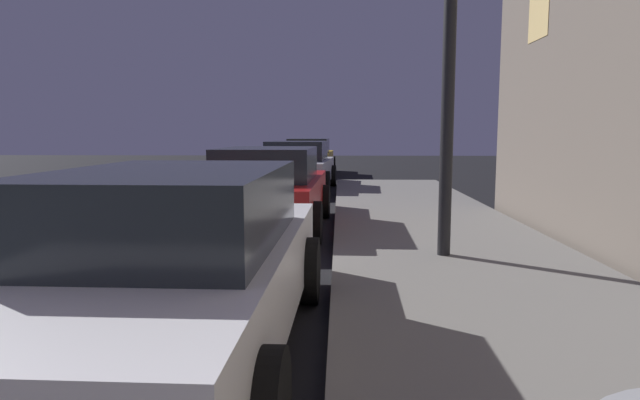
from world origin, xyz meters
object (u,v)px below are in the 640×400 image
(car_white, at_px, (174,265))
(car_yellow_cab, at_px, (309,157))
(car_silver, at_px, (297,166))
(car_red, at_px, (269,189))

(car_white, bearing_deg, car_yellow_cab, 90.01)
(car_silver, relative_size, car_yellow_cab, 1.01)
(car_red, bearing_deg, car_white, -89.99)
(car_red, bearing_deg, car_silver, 90.00)
(car_red, distance_m, car_silver, 6.54)
(car_yellow_cab, bearing_deg, car_white, -89.99)
(car_red, relative_size, car_yellow_cab, 0.99)
(car_yellow_cab, bearing_deg, car_silver, -89.99)
(car_silver, height_order, car_yellow_cab, same)
(car_white, distance_m, car_red, 5.57)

